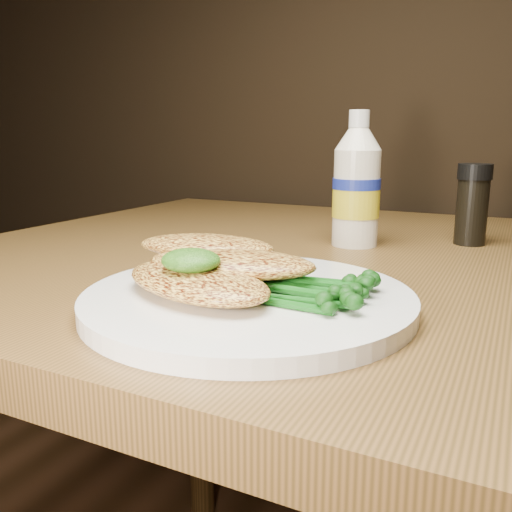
% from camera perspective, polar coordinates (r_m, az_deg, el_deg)
% --- Properties ---
extents(plate, '(0.27, 0.27, 0.01)m').
position_cam_1_polar(plate, '(0.45, -0.81, -4.63)').
color(plate, white).
rests_on(plate, dining_table).
extents(chicken_front, '(0.17, 0.12, 0.02)m').
position_cam_1_polar(chicken_front, '(0.43, -6.30, -2.69)').
color(chicken_front, '#F9C34F').
rests_on(chicken_front, plate).
extents(chicken_mid, '(0.16, 0.10, 0.02)m').
position_cam_1_polar(chicken_mid, '(0.46, -2.62, -0.79)').
color(chicken_mid, '#F9C34F').
rests_on(chicken_mid, plate).
extents(chicken_back, '(0.14, 0.09, 0.02)m').
position_cam_1_polar(chicken_back, '(0.50, -5.34, 1.07)').
color(chicken_back, '#F9C34F').
rests_on(chicken_back, plate).
extents(pesto_front, '(0.05, 0.05, 0.02)m').
position_cam_1_polar(pesto_front, '(0.43, -6.92, -0.46)').
color(pesto_front, black).
rests_on(pesto_front, chicken_front).
extents(broccolini_bundle, '(0.14, 0.11, 0.02)m').
position_cam_1_polar(broccolini_bundle, '(0.43, 4.20, -2.86)').
color(broccolini_bundle, '#135614').
rests_on(broccolini_bundle, plate).
extents(mayo_bottle, '(0.06, 0.06, 0.17)m').
position_cam_1_polar(mayo_bottle, '(0.70, 10.63, 8.00)').
color(mayo_bottle, silver).
rests_on(mayo_bottle, dining_table).
extents(pepper_grinder, '(0.06, 0.06, 0.10)m').
position_cam_1_polar(pepper_grinder, '(0.75, 21.94, 5.07)').
color(pepper_grinder, black).
rests_on(pepper_grinder, dining_table).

